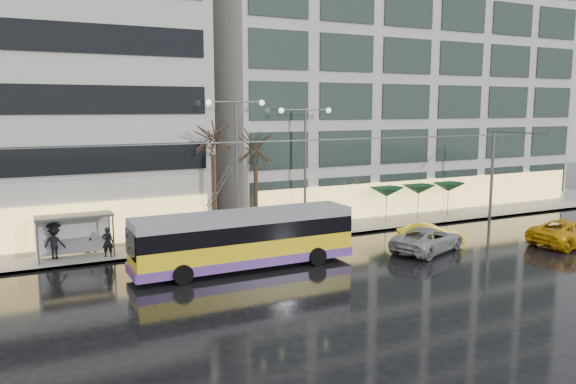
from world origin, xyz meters
TOP-DOWN VIEW (x-y plane):
  - ground at (0.00, 0.00)m, footprint 140.00×140.00m
  - sidewalk at (2.00, 14.00)m, footprint 80.00×10.00m
  - kerb at (2.00, 9.05)m, footprint 80.00×0.10m
  - building_right at (19.00, 19.00)m, footprint 32.00×14.00m
  - trolleybus at (0.08, 4.72)m, footprint 12.22×4.80m
  - catenary at (1.00, 7.94)m, footprint 42.24×5.12m
  - bus_shelter at (-8.38, 10.69)m, footprint 4.20×1.60m
  - street_lamp_near at (2.00, 10.80)m, footprint 3.96×0.36m
  - street_lamp_far at (7.00, 10.80)m, footprint 3.96×0.36m
  - tree_a at (0.50, 11.00)m, footprint 3.20×3.20m
  - tree_b at (3.50, 11.20)m, footprint 3.20×3.20m
  - parasol_a at (14.00, 11.00)m, footprint 2.50×2.50m
  - parasol_b at (17.00, 11.00)m, footprint 2.50×2.50m
  - parasol_c at (20.00, 11.00)m, footprint 2.50×2.50m
  - taxi_b at (12.61, 4.36)m, footprint 4.32×2.97m
  - taxi_c at (20.72, 0.44)m, footprint 5.96×2.88m
  - sedan_silver at (11.44, 3.19)m, footprint 6.01×4.29m
  - pedestrian_a at (-6.32, 9.92)m, footprint 1.23×1.24m
  - pedestrian_b at (-7.18, 11.49)m, footprint 0.98×0.81m
  - pedestrian_c at (-9.09, 10.81)m, footprint 1.40×1.21m

SIDE VIEW (x-z plane):
  - ground at x=0.00m, z-range 0.00..0.00m
  - sidewalk at x=2.00m, z-range 0.00..0.15m
  - kerb at x=2.00m, z-range 0.00..0.15m
  - taxi_b at x=12.61m, z-range 0.00..1.35m
  - sedan_silver at x=11.44m, z-range 0.00..1.52m
  - taxi_c at x=20.72m, z-range 0.00..1.64m
  - pedestrian_b at x=-7.18m, z-range 0.15..2.02m
  - pedestrian_c at x=-9.09m, z-range 0.22..2.33m
  - trolleybus at x=0.08m, z-range -1.30..4.35m
  - pedestrian_a at x=-6.32m, z-range 0.49..2.68m
  - bus_shelter at x=-8.38m, z-range 0.71..3.22m
  - parasol_a at x=14.00m, z-range 1.12..3.77m
  - parasol_b at x=17.00m, z-range 1.12..3.77m
  - parasol_c at x=20.00m, z-range 1.12..3.77m
  - catenary at x=1.00m, z-range 0.75..7.75m
  - street_lamp_far at x=7.00m, z-range 1.45..9.98m
  - street_lamp_near at x=2.00m, z-range 1.48..10.51m
  - tree_b at x=3.50m, z-range 2.55..10.25m
  - tree_a at x=0.50m, z-range 2.89..11.29m
  - building_right at x=19.00m, z-range 0.15..25.15m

